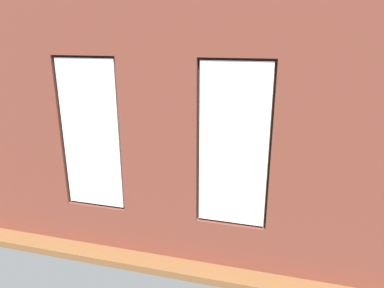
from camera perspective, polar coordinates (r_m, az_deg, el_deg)
ground_plane at (r=7.14m, az=1.96°, el=-6.48°), size 6.28×5.80×0.10m
brick_wall_with_windows at (r=4.26m, az=-5.50°, el=1.61°), size 5.68×0.30×3.41m
white_wall_right at (r=7.56m, az=-19.53°, el=7.79°), size 0.10×4.80×3.41m
couch_by_window at (r=5.32m, az=-1.43°, el=-10.85°), size 1.92×0.87×0.80m
couch_left at (r=6.52m, az=19.94°, el=-6.39°), size 1.02×1.86×0.80m
coffee_table at (r=7.48m, az=-0.84°, el=-1.63°), size 1.51×0.72×0.45m
cup_ceramic at (r=7.48m, az=-4.41°, el=-0.86°), size 0.08×0.08×0.09m
table_plant_small at (r=7.30m, az=-0.22°, el=-0.83°), size 0.11×0.11×0.19m
remote_black at (r=7.46m, az=-0.84°, el=-1.15°), size 0.10×0.18×0.02m
remote_silver at (r=7.48m, az=2.49°, el=-1.11°), size 0.15×0.16×0.02m
media_console at (r=7.98m, az=-15.54°, el=-1.89°), size 1.17×0.42×0.57m
tv_flatscreen at (r=7.80m, az=-15.92°, el=2.68°), size 1.07×0.20×0.74m
papasan_chair at (r=8.83m, az=0.43°, el=1.80°), size 1.17×1.17×0.72m
potted_plant_near_tv at (r=6.78m, az=-16.06°, el=-2.87°), size 0.96×0.91×1.21m
potted_plant_corner_near_left at (r=8.56m, az=20.16°, el=2.31°), size 0.82×0.88×1.42m
potted_plant_foreground_right at (r=9.23m, az=-8.65°, el=3.99°), size 0.93×1.02×1.25m
potted_plant_between_couches at (r=5.07m, az=14.39°, el=-9.66°), size 0.61×0.61×0.93m
potted_plant_beside_window_right at (r=6.19m, az=-22.86°, el=-6.75°), size 0.47×0.47×0.72m
potted_plant_by_left_couch at (r=7.72m, az=16.33°, el=-1.88°), size 0.38×0.38×0.55m
potted_plant_corner_far_left at (r=5.08m, az=23.09°, el=-12.35°), size 0.78×0.75×1.17m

